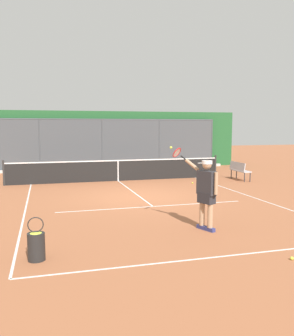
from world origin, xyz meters
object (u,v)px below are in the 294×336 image
tennis_ball_near_baseline (292,258)px  courtside_bench (239,169)px  tennis_player (206,189)px  ball_basket (36,245)px  tennis_ball_by_sideline (192,183)px

tennis_ball_near_baseline → courtside_bench: bearing=-114.7°
tennis_player → courtside_bench: tennis_player is taller
ball_basket → tennis_player: bearing=-165.8°
tennis_ball_near_baseline → ball_basket: bearing=-15.7°
tennis_ball_by_sideline → courtside_bench: size_ratio=0.05×
tennis_ball_near_baseline → tennis_ball_by_sideline: 9.06m
tennis_ball_near_baseline → tennis_player: bearing=-72.5°
ball_basket → courtside_bench: bearing=-137.8°
courtside_bench → tennis_ball_near_baseline: bearing=-24.7°
tennis_player → courtside_bench: size_ratio=1.52×
courtside_bench → ball_basket: (8.85, 8.01, -0.21)m
tennis_ball_by_sideline → courtside_bench: bearing=-170.7°
tennis_player → tennis_ball_by_sideline: 7.14m
tennis_player → tennis_ball_near_baseline: 2.56m
courtside_bench → tennis_ball_by_sideline: bearing=-80.7°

